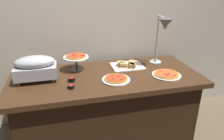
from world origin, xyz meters
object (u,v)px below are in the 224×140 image
Objects in this scene: chafing_dish at (35,67)px; sauce_cup_far at (72,79)px; pizza_plate_front at (166,74)px; pizza_plate_raised_stand at (76,58)px; pizza_plate_center at (116,79)px; sandwich_platter at (127,65)px; sauce_cup_near at (71,86)px; heat_lamp at (163,29)px.

sauce_cup_far is (0.32, -0.10, -0.12)m from chafing_dish.
chafing_dish is 1.28m from pizza_plate_front.
pizza_plate_raised_stand is 0.30m from sauce_cup_far.
sauce_cup_far reaches higher than pizza_plate_front.
pizza_plate_center is 0.79× the size of sandwich_platter.
sauce_cup_far is (-0.62, -0.22, 0.00)m from sandwich_platter.
pizza_plate_center is at bearing -13.28° from chafing_dish.
sandwich_platter reaches higher than sauce_cup_near.
sauce_cup_far is at bearing -160.37° from sandwich_platter.
sandwich_platter is (0.94, 0.12, -0.12)m from chafing_dish.
pizza_plate_front is at bearing -22.62° from pizza_plate_raised_stand.
pizza_plate_raised_stand is at bearing 78.29° from sauce_cup_near.
sandwich_platter reaches higher than sauce_cup_far.
sauce_cup_near is (0.31, -0.24, -0.12)m from chafing_dish.
pizza_plate_center is at bearing -157.52° from heat_lamp.
chafing_dish is 6.45× the size of sauce_cup_near.
pizza_plate_front is 0.52m from pizza_plate_center.
chafing_dish is 0.36m from sauce_cup_far.
pizza_plate_front is 4.87× the size of sauce_cup_near.
heat_lamp reaches higher than sauce_cup_near.
pizza_plate_center is at bearing 8.74° from sauce_cup_near.
heat_lamp is 1.12m from sauce_cup_near.
pizza_plate_front is (1.26, -0.19, -0.13)m from chafing_dish.
chafing_dish is 5.89× the size of sauce_cup_far.
heat_lamp is 9.14× the size of sauce_cup_near.
chafing_dish is 1.46× the size of pizza_plate_raised_stand.
sauce_cup_far is at bearing 174.44° from pizza_plate_front.
chafing_dish is 0.41m from sauce_cup_near.
sandwich_platter is at bearing 55.19° from pizza_plate_center.
pizza_plate_front is 0.83× the size of sandwich_platter.
sauce_cup_near is (-0.95, -0.05, 0.01)m from pizza_plate_front.
sauce_cup_near reaches higher than pizza_plate_front.
sandwich_platter is at bearing 29.79° from sauce_cup_near.
sauce_cup_far is (-0.42, 0.08, 0.01)m from pizza_plate_center.
pizza_plate_front is at bearing -1.64° from pizza_plate_center.
heat_lamp is 0.48m from pizza_plate_front.
chafing_dish reaches higher than sauce_cup_far.
sandwich_platter is at bearing 7.54° from chafing_dish.
pizza_plate_front is at bearing 3.07° from sauce_cup_near.
sauce_cup_near is (-0.09, -0.41, -0.12)m from pizza_plate_raised_stand.
heat_lamp is at bearing -9.86° from sandwich_platter.
pizza_plate_raised_stand is at bearing 175.11° from sandwich_platter.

